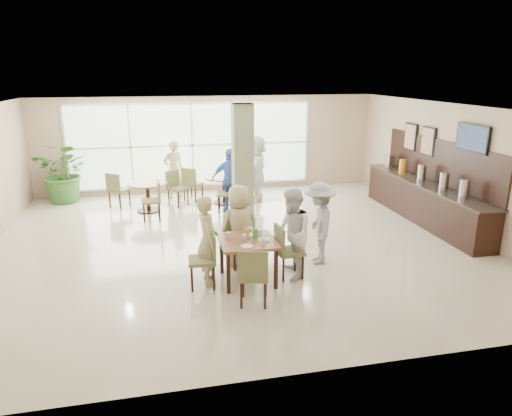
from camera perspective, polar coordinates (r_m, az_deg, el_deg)
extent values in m
plane|color=beige|center=(9.71, -2.64, -4.29)|extent=(10.00, 10.00, 0.00)
plane|color=white|center=(9.09, -2.88, 12.41)|extent=(10.00, 10.00, 0.00)
plane|color=tan|center=(13.69, -5.88, 7.91)|extent=(10.00, 0.00, 10.00)
plane|color=tan|center=(5.12, 5.59, -7.35)|extent=(10.00, 0.00, 10.00)
plane|color=tan|center=(11.23, 23.39, 4.67)|extent=(0.00, 9.00, 9.00)
plane|color=silver|center=(13.61, -7.97, 7.79)|extent=(7.00, 0.00, 7.00)
cube|color=#606848|center=(10.53, -1.68, 5.32)|extent=(0.45, 0.45, 2.80)
cube|color=brown|center=(7.73, -1.06, -4.18)|extent=(0.94, 0.94, 0.05)
cube|color=black|center=(7.45, -3.47, -8.17)|extent=(0.06, 0.06, 0.70)
cube|color=black|center=(7.59, 2.50, -7.65)|extent=(0.06, 0.06, 0.70)
cube|color=black|center=(8.17, -4.32, -5.87)|extent=(0.06, 0.06, 0.70)
cube|color=black|center=(8.30, 1.13, -5.44)|extent=(0.06, 0.06, 0.70)
cylinder|color=brown|center=(11.98, -13.46, 3.00)|extent=(1.02, 1.02, 0.04)
cylinder|color=black|center=(12.08, -13.34, 1.27)|extent=(0.10, 0.10, 0.71)
cylinder|color=black|center=(12.17, -13.23, -0.27)|extent=(0.60, 0.60, 0.03)
cylinder|color=brown|center=(12.42, -4.01, 3.89)|extent=(1.07, 1.07, 0.04)
cylinder|color=black|center=(12.51, -3.98, 2.22)|extent=(0.10, 0.10, 0.71)
cylinder|color=black|center=(12.60, -3.95, 0.72)|extent=(0.60, 0.60, 0.03)
cylinder|color=white|center=(7.81, -3.48, -3.40)|extent=(0.08, 0.08, 0.10)
cylinder|color=white|center=(7.92, 0.45, -3.07)|extent=(0.08, 0.08, 0.10)
cylinder|color=white|center=(7.51, 0.87, -4.19)|extent=(0.08, 0.08, 0.10)
cylinder|color=white|center=(7.43, -1.15, -4.79)|extent=(0.20, 0.20, 0.01)
cylinder|color=white|center=(7.92, -0.92, -3.38)|extent=(0.20, 0.20, 0.01)
cylinder|color=white|center=(7.71, 1.00, -3.97)|extent=(0.20, 0.20, 0.01)
cylinder|color=#99B27F|center=(7.70, -1.06, -3.59)|extent=(0.07, 0.07, 0.12)
sphere|color=orange|center=(7.66, -0.84, -2.81)|extent=(0.07, 0.07, 0.07)
sphere|color=orange|center=(7.68, -1.21, -2.77)|extent=(0.07, 0.07, 0.07)
sphere|color=orange|center=(7.63, -1.14, -2.89)|extent=(0.07, 0.07, 0.07)
cube|color=green|center=(7.81, -0.12, -3.16)|extent=(0.10, 0.07, 0.15)
cube|color=black|center=(11.67, 20.18, 0.62)|extent=(0.60, 4.60, 0.90)
cube|color=black|center=(11.55, 20.41, 2.86)|extent=(0.64, 4.70, 0.04)
cube|color=black|center=(11.61, 21.90, 5.45)|extent=(0.04, 4.60, 1.00)
cylinder|color=silver|center=(10.39, 24.58, 2.17)|extent=(0.20, 0.20, 0.40)
cylinder|color=silver|center=(10.94, 22.45, 3.09)|extent=(0.20, 0.20, 0.40)
cylinder|color=silver|center=(11.67, 20.01, 4.15)|extent=(0.20, 0.20, 0.40)
cylinder|color=orange|center=(12.43, 17.85, 4.98)|extent=(0.18, 0.18, 0.36)
cube|color=silver|center=(13.03, 16.34, 5.62)|extent=(0.18, 0.30, 0.36)
cube|color=black|center=(10.60, 25.43, 7.92)|extent=(0.06, 1.00, 0.58)
cube|color=#7F99CC|center=(10.59, 25.33, 7.92)|extent=(0.01, 0.92, 0.50)
cube|color=black|center=(11.95, 20.71, 7.82)|extent=(0.04, 0.55, 0.70)
cube|color=#9A5A38|center=(11.93, 20.61, 7.82)|extent=(0.01, 0.47, 0.62)
cube|color=black|center=(12.62, 18.77, 8.43)|extent=(0.04, 0.55, 0.70)
cube|color=#9A5A38|center=(12.61, 18.68, 8.43)|extent=(0.01, 0.47, 0.62)
imported|color=#376B2B|center=(13.53, -22.77, 4.15)|extent=(1.96, 1.96, 1.67)
imported|color=tan|center=(7.71, -6.07, -4.01)|extent=(0.41, 0.59, 1.53)
imported|color=tan|center=(8.38, -2.08, -2.21)|extent=(0.82, 0.56, 1.53)
imported|color=white|center=(7.86, 4.48, -3.25)|extent=(0.67, 0.83, 1.60)
imported|color=#949396|center=(8.54, 7.89, -1.90)|extent=(0.78, 1.10, 1.55)
imported|color=#4774D6|center=(11.70, -3.31, 3.50)|extent=(1.09, 0.88, 1.62)
imported|color=white|center=(12.61, 0.05, 4.98)|extent=(1.15, 1.82, 1.82)
imported|color=tan|center=(13.09, -10.25, 4.77)|extent=(0.71, 0.61, 1.65)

